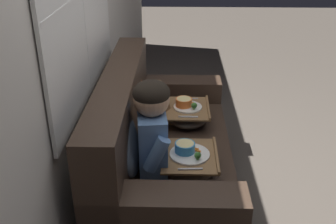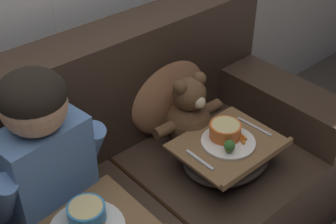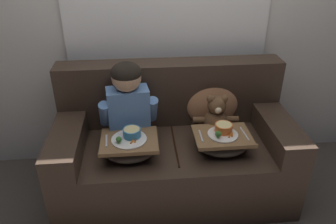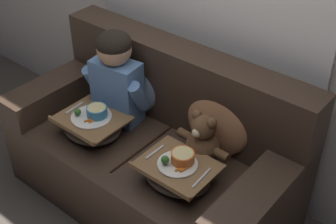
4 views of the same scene
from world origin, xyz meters
name	(u,v)px [view 4 (image 4 of 4)]	position (x,y,z in m)	size (l,w,h in m)	color
ground_plane	(150,200)	(0.00, 0.00, 0.00)	(14.00, 14.00, 0.00)	#4C443D
couch	(156,154)	(0.00, 0.06, 0.36)	(1.77, 0.87, 0.99)	#38281E
throw_pillow_behind_child	(134,81)	(-0.33, 0.24, 0.68)	(0.43, 0.21, 0.45)	slate
throw_pillow_behind_teddy	(219,120)	(0.33, 0.24, 0.68)	(0.44, 0.21, 0.45)	#B2754C
child_figure	(116,73)	(-0.33, 0.09, 0.81)	(0.44, 0.23, 0.61)	#5B84BC
teddy_bear	(202,142)	(0.33, 0.08, 0.62)	(0.35, 0.25, 0.33)	brown
lap_tray_child	(92,125)	(-0.33, -0.14, 0.55)	(0.40, 0.34, 0.19)	#473D33
lap_tray_teddy	(178,172)	(0.33, -0.14, 0.55)	(0.41, 0.33, 0.19)	#473D33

